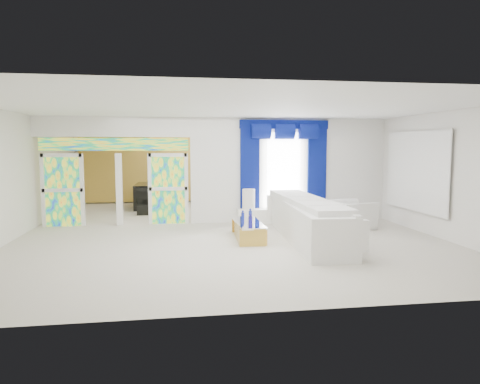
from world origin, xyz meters
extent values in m
plane|color=#B7AF9E|center=(0.00, 0.00, 0.00)|extent=(12.00, 12.00, 0.00)
cube|color=white|center=(2.15, 1.00, 1.50)|extent=(5.70, 0.18, 3.00)
cube|color=white|center=(-2.85, 1.00, 2.73)|extent=(4.30, 0.18, 0.55)
cube|color=#994C3F|center=(-4.28, 1.00, 1.00)|extent=(0.95, 0.04, 2.00)
cube|color=#994C3F|center=(-1.42, 1.00, 1.00)|extent=(0.95, 0.04, 2.00)
cube|color=#994C3F|center=(-2.85, 1.00, 2.25)|extent=(4.00, 0.05, 0.35)
cube|color=white|center=(1.90, 0.90, 1.45)|extent=(1.00, 0.02, 2.30)
cube|color=#04174D|center=(0.90, 0.87, 1.40)|extent=(0.55, 0.10, 2.80)
cube|color=#04174D|center=(2.90, 0.87, 1.40)|extent=(0.55, 0.10, 2.80)
cube|color=#04174D|center=(1.90, 0.87, 2.82)|extent=(2.60, 0.12, 0.25)
cube|color=white|center=(4.94, -1.00, 1.55)|extent=(0.04, 2.70, 1.90)
cube|color=#BA8F2C|center=(0.00, 5.90, 1.50)|extent=(9.70, 0.12, 2.90)
cube|color=silver|center=(1.82, -1.68, 0.43)|extent=(1.22, 4.56, 0.86)
cube|color=#B59138|center=(0.47, -1.38, 0.19)|extent=(0.68, 1.76, 0.38)
cube|color=white|center=(1.13, 0.66, 0.20)|extent=(1.24, 0.42, 0.41)
cylinder|color=silver|center=(0.83, 0.66, 0.70)|extent=(0.36, 0.36, 0.58)
imported|color=silver|center=(3.47, -0.37, 0.36)|extent=(1.15, 1.27, 0.73)
cube|color=black|center=(-1.97, 4.38, 0.43)|extent=(1.35, 1.74, 0.87)
cube|color=black|center=(-1.97, 2.78, 0.16)|extent=(0.96, 0.39, 0.32)
cube|color=tan|center=(-4.40, 2.29, 0.38)|extent=(0.58, 0.54, 0.75)
sphere|color=gold|center=(-2.30, 3.40, 2.65)|extent=(0.60, 0.60, 0.60)
cylinder|color=navy|center=(0.43, -1.88, 0.50)|extent=(0.09, 0.09, 0.23)
cylinder|color=white|center=(0.44, -1.68, 0.46)|extent=(0.10, 0.10, 0.14)
cylinder|color=#162698|center=(0.51, -1.42, 0.53)|extent=(0.08, 0.08, 0.29)
cylinder|color=navy|center=(0.42, -0.89, 0.47)|extent=(0.08, 0.08, 0.17)
camera|label=1|loc=(-1.24, -11.38, 2.15)|focal=32.45mm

